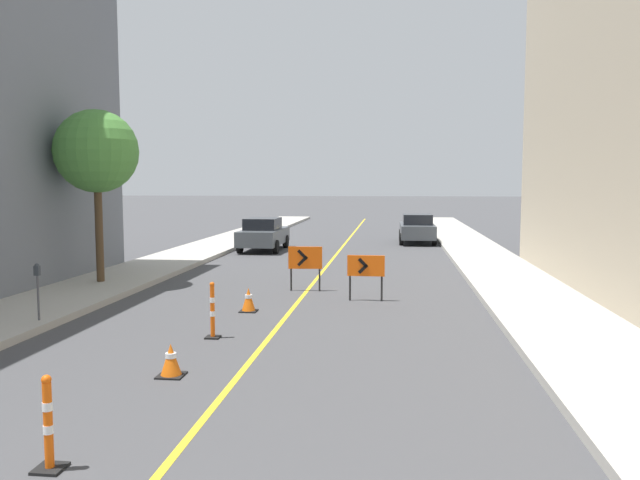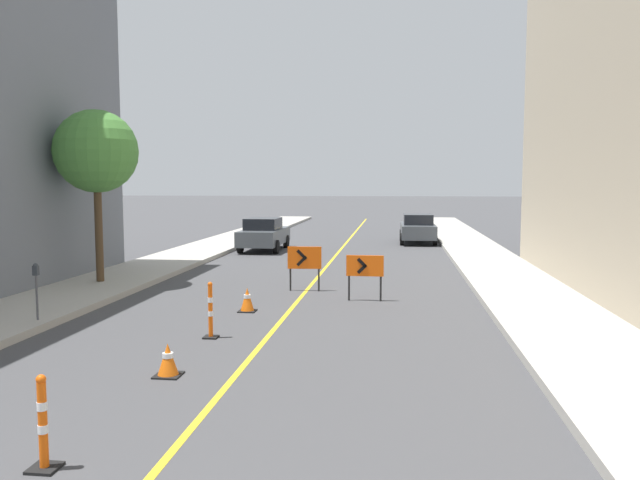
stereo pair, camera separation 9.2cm
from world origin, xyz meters
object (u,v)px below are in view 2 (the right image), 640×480
(traffic_cone_third, at_px, (247,300))
(delineator_post_front, at_px, (43,429))
(parking_meter_near_curb, at_px, (36,280))
(street_tree_left_near, at_px, (96,152))
(arrow_barricade_secondary, at_px, (365,268))
(parked_car_curb_near, at_px, (264,234))
(arrow_barricade_primary, at_px, (304,260))
(parked_car_curb_mid, at_px, (418,228))
(traffic_cone_second, at_px, (168,360))
(delineator_post_rear, at_px, (211,314))

(traffic_cone_third, distance_m, delineator_post_front, 8.94)
(parking_meter_near_curb, xyz_separation_m, street_tree_left_near, (-1.22, 5.49, 3.14))
(delineator_post_front, xyz_separation_m, arrow_barricade_secondary, (3.14, 10.74, 0.44))
(arrow_barricade_secondary, xyz_separation_m, parked_car_curb_near, (-5.53, 12.39, -0.12))
(arrow_barricade_primary, height_order, arrow_barricade_secondary, arrow_barricade_primary)
(delineator_post_front, relative_size, parked_car_curb_mid, 0.26)
(parked_car_curb_near, relative_size, parking_meter_near_curb, 3.31)
(parked_car_curb_mid, height_order, street_tree_left_near, street_tree_left_near)
(traffic_cone_second, height_order, traffic_cone_third, traffic_cone_third)
(delineator_post_rear, relative_size, arrow_barricade_primary, 0.89)
(traffic_cone_second, xyz_separation_m, traffic_cone_third, (0.07, 5.40, 0.02))
(traffic_cone_second, xyz_separation_m, arrow_barricade_primary, (1.09, 8.59, 0.68))
(parked_car_curb_mid, distance_m, parking_meter_near_curb, 23.10)
(traffic_cone_third, bearing_deg, delineator_post_front, -91.44)
(arrow_barricade_primary, relative_size, arrow_barricade_secondary, 1.06)
(delineator_post_front, xyz_separation_m, delineator_post_rear, (0.10, 6.16, 0.04))
(delineator_post_rear, relative_size, parked_car_curb_mid, 0.28)
(traffic_cone_third, bearing_deg, parking_meter_near_curb, -151.74)
(parked_car_curb_near, bearing_deg, arrow_barricade_primary, -71.13)
(traffic_cone_third, distance_m, arrow_barricade_secondary, 3.49)
(traffic_cone_third, distance_m, delineator_post_rear, 2.78)
(traffic_cone_second, bearing_deg, traffic_cone_third, 89.21)
(parking_meter_near_curb, height_order, street_tree_left_near, street_tree_left_near)
(parked_car_curb_near, height_order, parked_car_curb_mid, same)
(arrow_barricade_secondary, distance_m, parked_car_curb_near, 13.57)
(delineator_post_front, distance_m, arrow_barricade_secondary, 11.20)
(arrow_barricade_primary, distance_m, street_tree_left_near, 7.32)
(arrow_barricade_primary, height_order, street_tree_left_near, street_tree_left_near)
(traffic_cone_second, bearing_deg, street_tree_left_near, 122.51)
(traffic_cone_second, xyz_separation_m, parking_meter_near_curb, (-4.25, 3.08, 0.82))
(delineator_post_front, distance_m, delineator_post_rear, 6.16)
(parking_meter_near_curb, bearing_deg, traffic_cone_second, -35.95)
(arrow_barricade_secondary, height_order, parked_car_curb_near, parked_car_curb_near)
(traffic_cone_second, distance_m, parked_car_curb_near, 19.77)
(parked_car_curb_near, xyz_separation_m, parked_car_curb_mid, (7.55, 4.64, 0.00))
(parked_car_curb_mid, distance_m, street_tree_left_near, 19.16)
(delineator_post_rear, xyz_separation_m, parking_meter_near_curb, (-4.20, 0.45, 0.58))
(delineator_post_front, xyz_separation_m, arrow_barricade_primary, (1.24, 12.12, 0.48))
(parking_meter_near_curb, bearing_deg, delineator_post_rear, -6.08)
(arrow_barricade_secondary, bearing_deg, traffic_cone_second, -111.56)
(traffic_cone_second, relative_size, parked_car_curb_mid, 0.13)
(arrow_barricade_primary, bearing_deg, arrow_barricade_secondary, -40.48)
(parked_car_curb_near, bearing_deg, parked_car_curb_mid, 32.18)
(parked_car_curb_mid, bearing_deg, traffic_cone_second, -102.42)
(arrow_barricade_secondary, relative_size, street_tree_left_near, 0.24)
(delineator_post_front, relative_size, arrow_barricade_secondary, 0.88)
(arrow_barricade_secondary, bearing_deg, parked_car_curb_mid, 84.18)
(traffic_cone_third, xyz_separation_m, arrow_barricade_primary, (1.01, 3.19, 0.66))
(delineator_post_front, relative_size, parked_car_curb_near, 0.26)
(traffic_cone_second, height_order, parked_car_curb_mid, parked_car_curb_mid)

